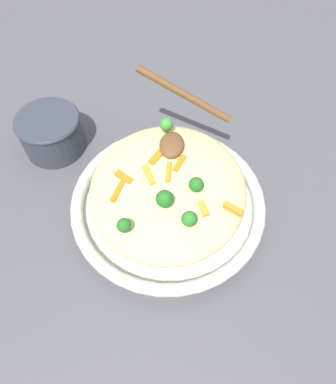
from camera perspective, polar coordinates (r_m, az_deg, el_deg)
name	(u,v)px	position (r m, az deg, el deg)	size (l,w,h in m)	color
ground_plane	(168,212)	(0.63, 0.00, -3.22)	(2.40, 2.40, 0.00)	#4C4C51
serving_bowl	(168,204)	(0.61, 0.00, -2.00)	(0.33, 0.33, 0.05)	silver
pasta_mound	(168,188)	(0.57, 0.00, 0.61)	(0.27, 0.25, 0.06)	#DBC689
carrot_piece_0	(118,191)	(0.54, -8.03, 0.20)	(0.04, 0.01, 0.01)	orange
carrot_piece_1	(233,209)	(0.52, 10.45, -2.67)	(0.03, 0.01, 0.01)	orange
carrot_piece_2	(124,177)	(0.55, -7.09, 2.35)	(0.03, 0.01, 0.01)	orange
carrot_piece_3	(203,208)	(0.52, 5.69, -2.63)	(0.03, 0.01, 0.01)	orange
carrot_piece_4	(158,155)	(0.57, -1.64, 5.90)	(0.04, 0.01, 0.01)	orange
carrot_piece_5	(179,164)	(0.56, 1.84, 4.57)	(0.03, 0.01, 0.01)	orange
carrot_piece_6	(169,172)	(0.54, 0.21, 3.23)	(0.04, 0.01, 0.01)	orange
carrot_piece_7	(149,175)	(0.54, -3.14, 2.68)	(0.04, 0.01, 0.01)	orange
broccoli_floret_0	(168,199)	(0.50, -0.05, -1.16)	(0.03, 0.03, 0.03)	#205B1C
broccoli_floret_1	(189,219)	(0.49, 3.42, -4.35)	(0.02, 0.02, 0.03)	#296820
broccoli_floret_2	(124,225)	(0.49, -7.09, -5.36)	(0.02, 0.02, 0.03)	#205B1C
broccoli_floret_3	(166,124)	(0.60, -0.28, 10.80)	(0.02, 0.02, 0.03)	#377928
broccoli_floret_4	(196,185)	(0.52, 4.55, 1.20)	(0.02, 0.02, 0.02)	#205B1C
serving_spoon	(177,125)	(0.59, 1.51, 10.66)	(0.13, 0.16, 0.09)	brown
companion_bowl	(51,132)	(0.72, -18.27, 9.19)	(0.12, 0.12, 0.08)	#333842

